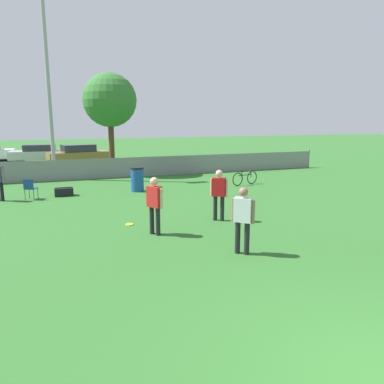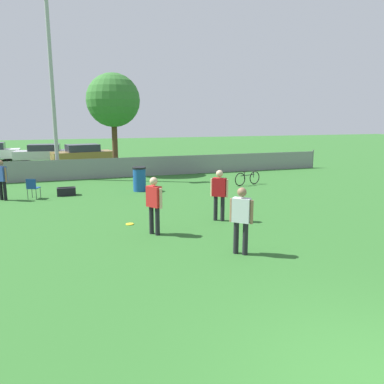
# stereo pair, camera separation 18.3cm
# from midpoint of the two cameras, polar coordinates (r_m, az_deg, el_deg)

# --- Properties ---
(fence_backline) EXTENTS (24.35, 0.07, 1.21)m
(fence_backline) POSITION_cam_midpoint_polar(r_m,az_deg,el_deg) (21.34, -8.94, 3.77)
(fence_backline) COLOR gray
(fence_backline) RESTS_ON ground_plane
(light_pole) EXTENTS (0.90, 0.36, 9.79)m
(light_pole) POSITION_cam_midpoint_polar(r_m,az_deg,el_deg) (21.51, -20.45, 16.98)
(light_pole) COLOR #9E9EA3
(light_pole) RESTS_ON ground_plane
(tree_near_pole) EXTENTS (3.07, 3.07, 5.81)m
(tree_near_pole) POSITION_cam_midpoint_polar(r_m,az_deg,el_deg) (22.58, -11.69, 13.48)
(tree_near_pole) COLOR #4C331E
(tree_near_pole) RESTS_ON ground_plane
(player_defender_red) EXTENTS (0.42, 0.50, 1.65)m
(player_defender_red) POSITION_cam_midpoint_polar(r_m,az_deg,el_deg) (10.52, -5.31, -1.45)
(player_defender_red) COLOR black
(player_defender_red) RESTS_ON ground_plane
(player_receiver_white) EXTENTS (0.46, 0.45, 1.65)m
(player_receiver_white) POSITION_cam_midpoint_polar(r_m,az_deg,el_deg) (9.04, 8.09, -3.62)
(player_receiver_white) COLOR black
(player_receiver_white) RESTS_ON ground_plane
(player_thrower_red) EXTENTS (0.47, 0.43, 1.65)m
(player_thrower_red) POSITION_cam_midpoint_polar(r_m,az_deg,el_deg) (11.95, 4.62, 0.08)
(player_thrower_red) COLOR black
(player_thrower_red) RESTS_ON ground_plane
(spectator_in_blue) EXTENTS (0.44, 0.43, 1.62)m
(spectator_in_blue) POSITION_cam_midpoint_polar(r_m,az_deg,el_deg) (16.72, -26.74, 2.02)
(spectator_in_blue) COLOR black
(spectator_in_blue) RESTS_ON ground_plane
(frisbee_disc) EXTENTS (0.25, 0.25, 0.03)m
(frisbee_disc) POSITION_cam_midpoint_polar(r_m,az_deg,el_deg) (11.83, -9.03, -4.84)
(frisbee_disc) COLOR yellow
(frisbee_disc) RESTS_ON ground_plane
(folding_chair_sideline) EXTENTS (0.54, 0.54, 0.85)m
(folding_chair_sideline) POSITION_cam_midpoint_polar(r_m,az_deg,el_deg) (16.50, -22.82, 0.72)
(folding_chair_sideline) COLOR #333338
(folding_chair_sideline) RESTS_ON ground_plane
(bicycle_sideline) EXTENTS (1.57, 0.55, 0.70)m
(bicycle_sideline) POSITION_cam_midpoint_polar(r_m,az_deg,el_deg) (18.70, 8.73, 2.09)
(bicycle_sideline) COLOR black
(bicycle_sideline) RESTS_ON ground_plane
(trash_bin) EXTENTS (0.60, 0.60, 1.10)m
(trash_bin) POSITION_cam_midpoint_polar(r_m,az_deg,el_deg) (17.07, -7.71, 1.97)
(trash_bin) COLOR #194C99
(trash_bin) RESTS_ON ground_plane
(gear_bag_sideline) EXTENTS (0.76, 0.42, 0.37)m
(gear_bag_sideline) POSITION_cam_midpoint_polar(r_m,az_deg,el_deg) (16.86, -18.30, 0.08)
(gear_bag_sideline) COLOR black
(gear_bag_sideline) RESTS_ON ground_plane
(parked_car_silver) EXTENTS (4.43, 2.03, 1.30)m
(parked_car_silver) POSITION_cam_midpoint_polar(r_m,az_deg,el_deg) (30.92, -21.38, 5.57)
(parked_car_silver) COLOR black
(parked_car_silver) RESTS_ON ground_plane
(parked_car_tan) EXTENTS (4.53, 2.47, 1.40)m
(parked_car_tan) POSITION_cam_midpoint_polar(r_m,az_deg,el_deg) (28.46, -16.11, 5.55)
(parked_car_tan) COLOR black
(parked_car_tan) RESTS_ON ground_plane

